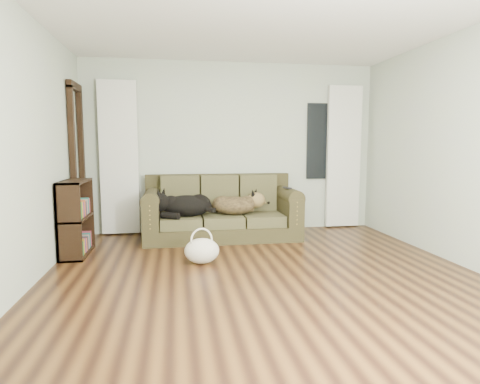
{
  "coord_description": "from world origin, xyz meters",
  "views": [
    {
      "loc": [
        -0.88,
        -3.72,
        1.34
      ],
      "look_at": [
        -0.02,
        1.6,
        0.71
      ],
      "focal_mm": 30.0,
      "sensor_mm": 36.0,
      "label": 1
    }
  ],
  "objects": [
    {
      "name": "floor",
      "position": [
        0.0,
        0.0,
        0.0
      ],
      "size": [
        5.0,
        5.0,
        0.0
      ],
      "primitive_type": "plane",
      "color": "black",
      "rests_on": "ground"
    },
    {
      "name": "ceiling",
      "position": [
        0.0,
        0.0,
        2.6
      ],
      "size": [
        5.0,
        5.0,
        0.0
      ],
      "primitive_type": "plane",
      "color": "white",
      "rests_on": "ground"
    },
    {
      "name": "wall_back",
      "position": [
        0.0,
        2.5,
        1.3
      ],
      "size": [
        4.5,
        0.04,
        2.6
      ],
      "primitive_type": "cube",
      "color": "#A9B999",
      "rests_on": "ground"
    },
    {
      "name": "wall_left",
      "position": [
        -2.25,
        0.0,
        1.3
      ],
      "size": [
        0.04,
        5.0,
        2.6
      ],
      "primitive_type": "cube",
      "color": "#A9B999",
      "rests_on": "ground"
    },
    {
      "name": "curtain_left",
      "position": [
        -1.7,
        2.42,
        1.15
      ],
      "size": [
        0.55,
        0.08,
        2.25
      ],
      "primitive_type": "cube",
      "color": "white",
      "rests_on": "ground"
    },
    {
      "name": "curtain_right",
      "position": [
        1.8,
        2.42,
        1.15
      ],
      "size": [
        0.55,
        0.08,
        2.25
      ],
      "primitive_type": "cube",
      "color": "white",
      "rests_on": "ground"
    },
    {
      "name": "window_pane",
      "position": [
        1.45,
        2.47,
        1.4
      ],
      "size": [
        0.5,
        0.03,
        1.2
      ],
      "primitive_type": "cube",
      "color": "black",
      "rests_on": "wall_back"
    },
    {
      "name": "door_casing",
      "position": [
        -2.2,
        2.05,
        1.05
      ],
      "size": [
        0.07,
        0.6,
        2.1
      ],
      "primitive_type": "cube",
      "color": "black",
      "rests_on": "ground"
    },
    {
      "name": "sofa",
      "position": [
        -0.23,
        1.97,
        0.45
      ],
      "size": [
        2.19,
        0.95,
        0.9
      ],
      "primitive_type": "cube",
      "color": "black",
      "rests_on": "floor"
    },
    {
      "name": "dog_black_lab",
      "position": [
        -0.78,
        1.89,
        0.48
      ],
      "size": [
        0.77,
        0.58,
        0.3
      ],
      "primitive_type": "ellipsoid",
      "rotation": [
        0.0,
        0.0,
        -0.13
      ],
      "color": "black",
      "rests_on": "sofa"
    },
    {
      "name": "dog_shepherd",
      "position": [
        -0.03,
        1.94,
        0.49
      ],
      "size": [
        0.74,
        0.6,
        0.28
      ],
      "primitive_type": "ellipsoid",
      "rotation": [
        0.0,
        0.0,
        2.9
      ],
      "color": "black",
      "rests_on": "sofa"
    },
    {
      "name": "tv_remote",
      "position": [
        0.7,
        1.82,
        0.73
      ],
      "size": [
        0.1,
        0.2,
        0.02
      ],
      "primitive_type": "cube",
      "rotation": [
        0.0,
        0.0,
        0.24
      ],
      "color": "black",
      "rests_on": "sofa"
    },
    {
      "name": "tote_bag",
      "position": [
        -0.6,
        0.74,
        0.16
      ],
      "size": [
        0.41,
        0.32,
        0.29
      ],
      "primitive_type": "ellipsoid",
      "rotation": [
        0.0,
        0.0,
        0.03
      ],
      "color": "beige",
      "rests_on": "floor"
    },
    {
      "name": "bookshelf",
      "position": [
        -2.09,
        1.36,
        0.5
      ],
      "size": [
        0.29,
        0.74,
        0.92
      ],
      "primitive_type": "cube",
      "rotation": [
        0.0,
        0.0,
        -0.02
      ],
      "color": "black",
      "rests_on": "floor"
    }
  ]
}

